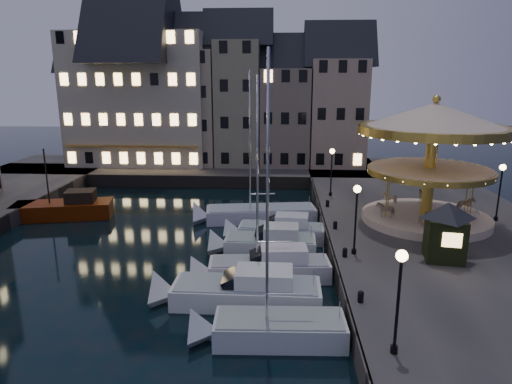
# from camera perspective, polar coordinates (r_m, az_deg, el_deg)

# --- Properties ---
(ground) EXTENTS (160.00, 160.00, 0.00)m
(ground) POSITION_cam_1_polar(r_m,az_deg,el_deg) (27.28, -3.08, -10.70)
(ground) COLOR black
(ground) RESTS_ON ground
(quay_east) EXTENTS (16.00, 56.00, 1.30)m
(quay_east) POSITION_cam_1_polar(r_m,az_deg,el_deg) (34.32, 22.12, -5.25)
(quay_east) COLOR #474442
(quay_east) RESTS_ON ground
(quay_north) EXTENTS (44.00, 12.00, 1.30)m
(quay_north) POSITION_cam_1_polar(r_m,az_deg,el_deg) (54.75, -8.28, 2.71)
(quay_north) COLOR #474442
(quay_north) RESTS_ON ground
(quaywall_e) EXTENTS (0.15, 44.00, 1.30)m
(quaywall_e) POSITION_cam_1_polar(r_m,az_deg,el_deg) (32.60, 8.65, -5.34)
(quaywall_e) COLOR #47423A
(quaywall_e) RESTS_ON ground
(quaywall_n) EXTENTS (48.00, 0.15, 1.30)m
(quaywall_n) POSITION_cam_1_polar(r_m,az_deg,el_deg) (48.62, -7.35, 1.28)
(quaywall_n) COLOR #47423A
(quaywall_n) RESTS_ON ground
(streetlamp_a) EXTENTS (0.44, 0.44, 4.17)m
(streetlamp_a) POSITION_cam_1_polar(r_m,az_deg,el_deg) (17.83, 17.47, -11.29)
(streetlamp_a) COLOR black
(streetlamp_a) RESTS_ON quay_east
(streetlamp_b) EXTENTS (0.44, 0.44, 4.17)m
(streetlamp_b) POSITION_cam_1_polar(r_m,az_deg,el_deg) (27.01, 12.42, -2.17)
(streetlamp_b) COLOR black
(streetlamp_b) RESTS_ON quay_east
(streetlamp_c) EXTENTS (0.44, 0.44, 4.17)m
(streetlamp_c) POSITION_cam_1_polar(r_m,az_deg,el_deg) (40.02, 9.44, 3.31)
(streetlamp_c) COLOR black
(streetlamp_c) RESTS_ON quay_east
(streetlamp_d) EXTENTS (0.44, 0.44, 4.17)m
(streetlamp_d) POSITION_cam_1_polar(r_m,az_deg,el_deg) (36.92, 28.25, 0.86)
(streetlamp_d) COLOR black
(streetlamp_d) RESTS_ON quay_east
(bollard_a) EXTENTS (0.30, 0.30, 0.57)m
(bollard_a) POSITION_cam_1_polar(r_m,az_deg,el_deg) (22.26, 12.96, -12.54)
(bollard_a) COLOR black
(bollard_a) RESTS_ON quay_east
(bollard_b) EXTENTS (0.30, 0.30, 0.57)m
(bollard_b) POSITION_cam_1_polar(r_m,az_deg,el_deg) (27.22, 11.05, -7.34)
(bollard_b) COLOR black
(bollard_b) RESTS_ON quay_east
(bollard_c) EXTENTS (0.30, 0.30, 0.57)m
(bollard_c) POSITION_cam_1_polar(r_m,az_deg,el_deg) (31.89, 9.87, -4.03)
(bollard_c) COLOR black
(bollard_c) RESTS_ON quay_east
(bollard_d) EXTENTS (0.30, 0.30, 0.57)m
(bollard_d) POSITION_cam_1_polar(r_m,az_deg,el_deg) (37.12, 8.93, -1.36)
(bollard_d) COLOR black
(bollard_d) RESTS_ON quay_east
(townhouse_na) EXTENTS (5.50, 8.00, 12.80)m
(townhouse_na) POSITION_cam_1_polar(r_m,az_deg,el_deg) (59.07, -19.32, 9.89)
(townhouse_na) COLOR gray
(townhouse_na) RESTS_ON quay_north
(townhouse_nb) EXTENTS (6.16, 8.00, 13.80)m
(townhouse_nb) POSITION_cam_1_polar(r_m,az_deg,el_deg) (57.20, -14.22, 10.64)
(townhouse_nb) COLOR slate
(townhouse_nb) RESTS_ON quay_north
(townhouse_nc) EXTENTS (6.82, 8.00, 14.80)m
(townhouse_nc) POSITION_cam_1_polar(r_m,az_deg,el_deg) (55.69, -8.18, 11.35)
(townhouse_nc) COLOR tan
(townhouse_nc) RESTS_ON quay_north
(townhouse_nd) EXTENTS (5.50, 8.00, 15.80)m
(townhouse_nd) POSITION_cam_1_polar(r_m,az_deg,el_deg) (54.84, -2.17, 11.96)
(townhouse_nd) COLOR gray
(townhouse_nd) RESTS_ON quay_north
(townhouse_ne) EXTENTS (6.16, 8.00, 12.80)m
(townhouse_ne) POSITION_cam_1_polar(r_m,az_deg,el_deg) (54.70, 3.64, 10.36)
(townhouse_ne) COLOR gray
(townhouse_ne) RESTS_ON quay_north
(townhouse_nf) EXTENTS (6.82, 8.00, 13.80)m
(townhouse_nf) POSITION_cam_1_polar(r_m,az_deg,el_deg) (55.04, 10.07, 10.72)
(townhouse_nf) COLOR tan
(townhouse_nf) RESTS_ON quay_north
(hotel_corner) EXTENTS (17.60, 9.00, 16.80)m
(hotel_corner) POSITION_cam_1_polar(r_m,az_deg,el_deg) (57.12, -14.27, 12.14)
(hotel_corner) COLOR #BEBA9F
(hotel_corner) RESTS_ON quay_north
(motorboat_a) EXTENTS (6.90, 2.43, 11.49)m
(motorboat_a) POSITION_cam_1_polar(r_m,az_deg,el_deg) (21.23, 1.36, -16.85)
(motorboat_a) COLOR silver
(motorboat_a) RESTS_ON ground
(motorboat_b) EXTENTS (8.70, 2.66, 2.15)m
(motorboat_b) POSITION_cam_1_polar(r_m,az_deg,el_deg) (24.23, -2.17, -12.38)
(motorboat_b) COLOR white
(motorboat_b) RESTS_ON ground
(motorboat_c) EXTENTS (8.09, 2.68, 10.70)m
(motorboat_c) POSITION_cam_1_polar(r_m,az_deg,el_deg) (26.92, 0.80, -9.45)
(motorboat_c) COLOR silver
(motorboat_c) RESTS_ON ground
(motorboat_d) EXTENTS (7.05, 2.44, 2.15)m
(motorboat_d) POSITION_cam_1_polar(r_m,az_deg,el_deg) (30.63, 1.00, -6.50)
(motorboat_d) COLOR silver
(motorboat_d) RESTS_ON ground
(motorboat_e) EXTENTS (7.19, 2.57, 2.15)m
(motorboat_e) POSITION_cam_1_polar(r_m,az_deg,el_deg) (33.00, 2.47, -4.96)
(motorboat_e) COLOR silver
(motorboat_e) RESTS_ON ground
(motorboat_f) EXTENTS (9.97, 3.84, 13.18)m
(motorboat_f) POSITION_cam_1_polar(r_m,az_deg,el_deg) (37.29, -0.27, -2.83)
(motorboat_f) COLOR silver
(motorboat_f) RESTS_ON ground
(red_fishing_boat) EXTENTS (8.23, 4.29, 6.05)m
(red_fishing_boat) POSITION_cam_1_polar(r_m,az_deg,el_deg) (41.35, -22.73, -2.00)
(red_fishing_boat) COLOR #5B1B01
(red_fishing_boat) RESTS_ON ground
(carousel) EXTENTS (10.26, 10.26, 8.98)m
(carousel) POSITION_cam_1_polar(r_m,az_deg,el_deg) (33.95, 21.23, 6.05)
(carousel) COLOR beige
(carousel) RESTS_ON quay_east
(ticket_kiosk) EXTENTS (3.29, 3.29, 3.85)m
(ticket_kiosk) POSITION_cam_1_polar(r_m,az_deg,el_deg) (27.86, 22.75, -3.38)
(ticket_kiosk) COLOR black
(ticket_kiosk) RESTS_ON quay_east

